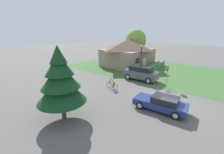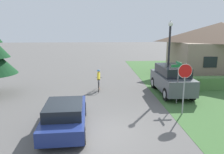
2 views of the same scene
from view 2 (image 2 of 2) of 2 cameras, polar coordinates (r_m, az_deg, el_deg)
ground_plane at (r=9.77m, az=-3.88°, el=-14.50°), size 140.00×140.00×0.00m
cottage_house at (r=23.98m, az=26.13°, el=6.83°), size 9.73×8.87×5.17m
sedan_left_lane at (r=10.06m, az=-12.15°, el=-9.74°), size 1.99×4.45×1.34m
cyclist at (r=16.07m, az=-3.49°, el=-0.99°), size 0.44×1.70×1.52m
parked_suv_right at (r=15.69m, az=15.31°, el=-0.62°), size 1.95×4.56×1.97m
stop_sign at (r=11.85m, az=18.44°, el=-0.42°), size 0.75×0.07×2.70m
street_lamp at (r=15.26m, az=14.67°, el=6.57°), size 0.31×0.31×4.98m
street_name_sign at (r=13.50m, az=16.90°, el=0.53°), size 0.90×0.90×2.55m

